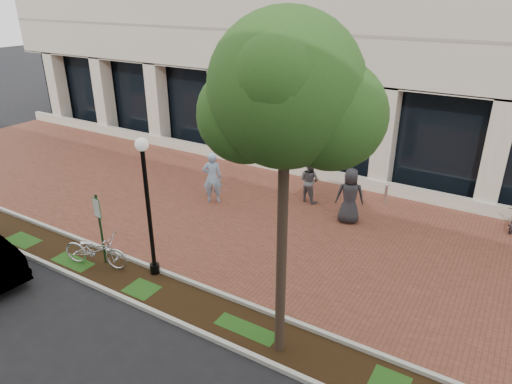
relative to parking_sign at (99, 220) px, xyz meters
The scene contains 13 objects.
ground 6.16m from the parking_sign, 56.24° to the left, with size 120.00×120.00×0.00m, color black.
brick_plaza 6.16m from the parking_sign, 56.24° to the left, with size 40.00×9.00×0.01m, color brown.
planting_strip 3.64m from the parking_sign, ahead, with size 40.00×1.50×0.01m, color black.
curb_plaza_side 3.64m from the parking_sign, ahead, with size 40.00×0.12×0.12m, color beige.
curb_street_side 3.75m from the parking_sign, 17.07° to the right, with size 40.00×0.12×0.12m, color beige.
parking_sign is the anchor object (origin of this frame).
lamppost 1.91m from the parking_sign, 12.89° to the left, with size 0.36×0.36×4.11m.
street_tree 7.60m from the parking_sign, ahead, with size 3.42×2.85×7.37m.
locked_bicycle 0.94m from the parking_sign, 111.38° to the right, with size 0.72×2.06×1.08m, color silver.
pedestrian_left 5.27m from the parking_sign, 87.83° to the left, with size 0.73×0.48×2.01m, color #93B6DC.
pedestrian_mid 7.97m from the parking_sign, 65.05° to the left, with size 0.83×0.65×1.71m, color #5A5A5E.
pedestrian_right 8.29m from the parking_sign, 50.20° to the left, with size 0.98×0.64×2.01m, color #28282D.
bollard 10.38m from the parking_sign, 54.34° to the left, with size 0.12×0.12×0.89m.
Camera 1 is at (6.64, -12.66, 7.57)m, focal length 32.00 mm.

